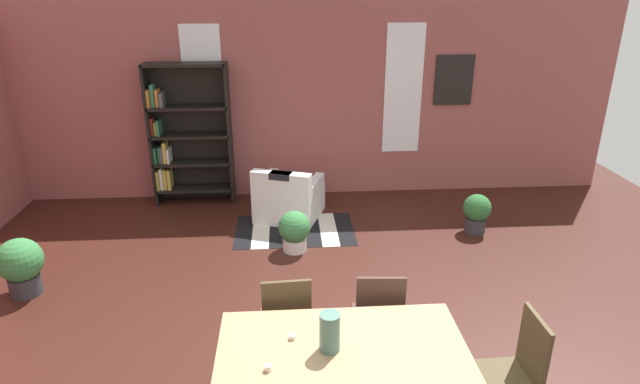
% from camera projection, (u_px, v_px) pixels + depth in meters
% --- Properties ---
extents(ground_plane, '(10.65, 10.65, 0.00)m').
position_uv_depth(ground_plane, '(326.00, 357.00, 4.57)').
color(ground_plane, '#3A1A13').
extents(back_wall_brick, '(9.19, 0.12, 2.87)m').
position_uv_depth(back_wall_brick, '(305.00, 100.00, 7.66)').
color(back_wall_brick, '#9F524F').
rests_on(back_wall_brick, ground).
extents(window_pane_0, '(0.55, 0.02, 1.87)m').
position_uv_depth(window_pane_0, '(204.00, 92.00, 7.45)').
color(window_pane_0, white).
extents(window_pane_1, '(0.55, 0.02, 1.87)m').
position_uv_depth(window_pane_1, '(403.00, 90.00, 7.64)').
color(window_pane_1, white).
extents(dining_table, '(1.67, 0.94, 0.77)m').
position_uv_depth(dining_table, '(342.00, 360.00, 3.51)').
color(dining_table, '#9A7E58').
rests_on(dining_table, ground).
extents(vase_on_table, '(0.14, 0.14, 0.27)m').
position_uv_depth(vase_on_table, '(330.00, 332.00, 3.42)').
color(vase_on_table, '#4C7266').
rests_on(vase_on_table, dining_table).
extents(tealight_candle_0, '(0.04, 0.04, 0.04)m').
position_uv_depth(tealight_candle_0, '(268.00, 368.00, 3.28)').
color(tealight_candle_0, silver).
rests_on(tealight_candle_0, dining_table).
extents(tealight_candle_1, '(0.04, 0.04, 0.03)m').
position_uv_depth(tealight_candle_1, '(292.00, 337.00, 3.57)').
color(tealight_candle_1, silver).
rests_on(tealight_candle_1, dining_table).
extents(dining_chair_far_right, '(0.43, 0.43, 0.95)m').
position_uv_depth(dining_chair_far_right, '(378.00, 317.00, 4.24)').
color(dining_chair_far_right, '#402A22').
rests_on(dining_chair_far_right, ground).
extents(dining_chair_far_left, '(0.42, 0.42, 0.95)m').
position_uv_depth(dining_chair_far_left, '(286.00, 321.00, 4.20)').
color(dining_chair_far_left, '#463621').
rests_on(dining_chair_far_left, ground).
extents(dining_chair_head_right, '(0.41, 0.41, 0.95)m').
position_uv_depth(dining_chair_head_right, '(514.00, 371.00, 3.66)').
color(dining_chair_head_right, '#4E4028').
rests_on(dining_chair_head_right, ground).
extents(bookshelf_tall, '(1.14, 0.32, 2.02)m').
position_uv_depth(bookshelf_tall, '(185.00, 136.00, 7.48)').
color(bookshelf_tall, black).
rests_on(bookshelf_tall, ground).
extents(armchair_white, '(1.02, 1.02, 0.75)m').
position_uv_depth(armchair_white, '(288.00, 199.00, 7.19)').
color(armchair_white, silver).
rests_on(armchair_white, ground).
extents(potted_plant_by_shelf, '(0.45, 0.45, 0.62)m').
position_uv_depth(potted_plant_by_shelf, '(21.00, 265.00, 5.38)').
color(potted_plant_by_shelf, '#333338').
rests_on(potted_plant_by_shelf, ground).
extents(potted_plant_corner, '(0.36, 0.36, 0.51)m').
position_uv_depth(potted_plant_corner, '(477.00, 212.00, 6.77)').
color(potted_plant_corner, '#333338').
rests_on(potted_plant_corner, ground).
extents(potted_plant_window, '(0.39, 0.39, 0.50)m').
position_uv_depth(potted_plant_window, '(294.00, 230.00, 6.30)').
color(potted_plant_window, silver).
rests_on(potted_plant_window, ground).
extents(striped_rug, '(1.55, 1.00, 0.01)m').
position_uv_depth(striped_rug, '(295.00, 230.00, 6.90)').
color(striped_rug, black).
rests_on(striped_rug, ground).
extents(framed_picture, '(0.56, 0.03, 0.72)m').
position_uv_depth(framed_picture, '(454.00, 80.00, 7.63)').
color(framed_picture, black).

